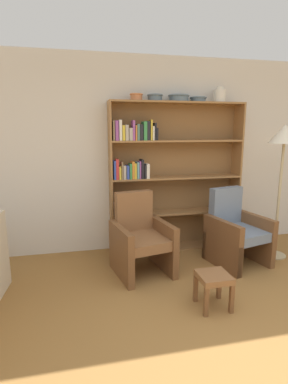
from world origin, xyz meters
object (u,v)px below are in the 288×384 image
Objects in this scene: vase_tall at (220,96)px; armchair_cushioned at (236,232)px; bowl_slate at (155,97)px; bowl_sage at (198,99)px; floor_lamp at (284,143)px; footstool at (214,281)px; bookshelf at (164,179)px; bowl_brass at (136,97)px; armchair_leather at (141,239)px; bowl_cream at (179,98)px.

vase_tall reaches higher than armchair_cushioned.
bowl_sage is (0.62, 0.00, -0.01)m from bowl_slate.
floor_lamp is 5.12× the size of footstool.
bowl_brass is at bearing -177.31° from bookshelf.
armchair_leather is 2.77× the size of footstool.
bowl_slate is at bearing 180.00° from vase_tall.
floor_lamp is at bearing 169.85° from armchair_leather.
bowl_cream is at bearing 180.00° from bowl_sage.
vase_tall is 0.12× the size of floor_lamp.
bowl_slate is 1.89m from armchair_leather.
armchair_leather is 2.25m from floor_lamp.
armchair_leather and armchair_cushioned have the same top height.
bowl_slate is at bearing -172.40° from bookshelf.
bookshelf is 1.02m from armchair_leather.
armchair_cushioned is at bearing -175.38° from floor_lamp.
bookshelf is at bearing -52.98° from armchair_cushioned.
bowl_cream is (0.34, 0.00, 0.00)m from bowl_slate.
vase_tall is at bearing 0.00° from bowl_cream.
bowl_brass is at bearing 180.00° from bowl_sage.
bookshelf is at bearing 177.77° from bowl_sage.
floor_lamp is at bearing 170.57° from armchair_cushioned.
bowl_cream is 0.61m from vase_tall.
bowl_cream is (0.20, -0.02, 1.13)m from bookshelf.
bowl_brass is at bearing 180.00° from bowl_cream.
vase_tall is at bearing -165.09° from armchair_leather.
bowl_brass is 0.77× the size of bowl_sage.
armchair_cushioned is (0.62, -0.64, -1.75)m from bowl_cream.
floor_lamp is (1.26, -0.59, -0.59)m from bowl_cream.
floor_lamp is at bearing 35.20° from footstool.
footstool is (-0.41, -1.57, -1.88)m from bowl_sage.
bookshelf is at bearing 7.60° from bowl_slate.
armchair_leather is 1.09m from footstool.
vase_tall is 2.29m from armchair_leather.
bowl_sage is 0.24× the size of armchair_leather.
floor_lamp is at bearing -30.90° from bowl_sage.
armchair_cushioned is 1.33m from floor_lamp.
bowl_sage is 2.48m from footstool.
vase_tall reaches higher than floor_lamp.
bowl_slate is at bearing 159.84° from floor_lamp.
bookshelf is 9.11× the size of bowl_sage.
floor_lamp is (0.65, 0.05, 1.16)m from armchair_cushioned.
vase_tall is (0.32, 0.00, 0.05)m from bowl_sage.
bowl_slate is 0.12× the size of floor_lamp.
footstool is (-0.74, -0.93, -0.14)m from armchair_cushioned.
bowl_cream reaches higher than armchair_cushioned.
bowl_sage is at bearing 75.36° from footstool.
bowl_sage is at bearing 180.00° from vase_tall.
bowl_brass is 0.18× the size of armchair_leather.
armchair_cushioned is (0.34, -0.64, -1.74)m from bowl_sage.
footstool is at bearing -94.63° from bowl_cream.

